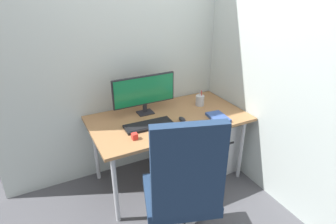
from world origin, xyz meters
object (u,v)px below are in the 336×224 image
object	(u,v)px
pen_holder	(200,100)
notebook	(218,117)
keyboard	(149,125)
monitor	(144,92)
office_chair	(183,188)
desk_clamp_accessory	(135,136)
mouse	(182,119)
filing_cabinet	(210,143)

from	to	relation	value
pen_holder	notebook	xyz separation A→B (m)	(-0.02, -0.34, -0.04)
keyboard	notebook	distance (m)	0.66
monitor	keyboard	size ratio (longest dim) A/B	1.41
notebook	office_chair	bearing A→B (deg)	-135.02
office_chair	monitor	world-z (taller)	office_chair
desk_clamp_accessory	notebook	bearing A→B (deg)	-0.62
mouse	notebook	bearing A→B (deg)	-17.68
office_chair	desk_clamp_accessory	world-z (taller)	office_chair
office_chair	desk_clamp_accessory	size ratio (longest dim) A/B	22.76
office_chair	mouse	bearing A→B (deg)	60.96
office_chair	filing_cabinet	world-z (taller)	office_chair
keyboard	desk_clamp_accessory	xyz separation A→B (m)	(-0.19, -0.15, 0.01)
keyboard	mouse	world-z (taller)	mouse
filing_cabinet	monitor	bearing A→B (deg)	162.90
office_chair	filing_cabinet	xyz separation A→B (m)	(0.82, 0.83, -0.33)
desk_clamp_accessory	office_chair	bearing A→B (deg)	-79.54
filing_cabinet	desk_clamp_accessory	xyz separation A→B (m)	(-0.93, -0.22, 0.45)
mouse	pen_holder	xyz separation A→B (m)	(0.34, 0.23, 0.04)
office_chair	mouse	world-z (taller)	office_chair
desk_clamp_accessory	filing_cabinet	bearing A→B (deg)	13.18
filing_cabinet	mouse	xyz separation A→B (m)	(-0.42, -0.11, 0.44)
pen_holder	desk_clamp_accessory	distance (m)	0.91
filing_cabinet	notebook	bearing A→B (deg)	-113.79
notebook	desk_clamp_accessory	world-z (taller)	desk_clamp_accessory
keyboard	mouse	distance (m)	0.32
office_chair	pen_holder	bearing A→B (deg)	51.95
monitor	pen_holder	size ratio (longest dim) A/B	3.53
filing_cabinet	mouse	world-z (taller)	mouse
office_chair	keyboard	world-z (taller)	office_chair
monitor	desk_clamp_accessory	bearing A→B (deg)	-122.68
monitor	mouse	distance (m)	0.45
pen_holder	office_chair	bearing A→B (deg)	-128.05
monitor	notebook	size ratio (longest dim) A/B	2.69
keyboard	pen_holder	bearing A→B (deg)	15.57
filing_cabinet	keyboard	world-z (taller)	keyboard
pen_holder	notebook	size ratio (longest dim) A/B	0.76
pen_holder	desk_clamp_accessory	size ratio (longest dim) A/B	3.45
office_chair	pen_holder	xyz separation A→B (m)	(0.74, 0.94, 0.14)
mouse	office_chair	bearing A→B (deg)	-117.08
notebook	monitor	bearing A→B (deg)	147.67
notebook	desk_clamp_accessory	size ratio (longest dim) A/B	4.52
notebook	mouse	bearing A→B (deg)	165.53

